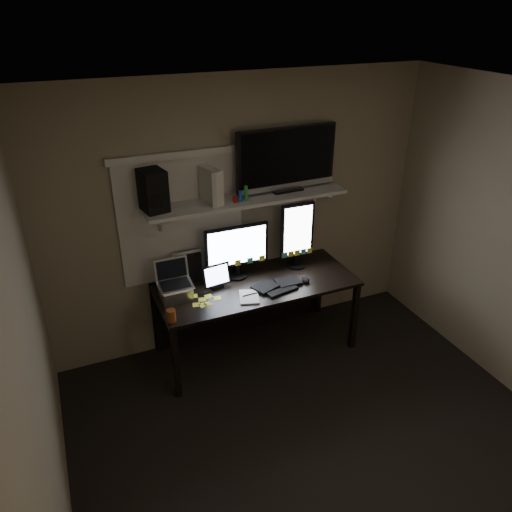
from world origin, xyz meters
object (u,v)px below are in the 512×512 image
tablet (216,276)px  monitor_landscape (237,251)px  game_console (211,185)px  monitor_portrait (297,235)px  speaker (153,190)px  mouse (305,280)px  desk (251,293)px  cup (171,316)px  tv (286,159)px  keyboard (277,284)px  laptop (175,282)px

tablet → monitor_landscape: bearing=16.6°
game_console → monitor_portrait: bearing=-21.9°
speaker → monitor_portrait: bearing=-13.9°
monitor_portrait → mouse: (-0.05, -0.30, -0.31)m
desk → cup: cup is taller
monitor_portrait → mouse: monitor_portrait is taller
tablet → game_console: (0.03, 0.15, 0.79)m
desk → speaker: bearing=172.4°
mouse → tv: (-0.03, 0.39, 1.01)m
tv → speaker: bearing=179.1°
monitor_landscape → monitor_portrait: bearing=-1.9°
keyboard → tablet: size_ratio=1.73×
desk → speaker: 1.36m
mouse → tablet: bearing=174.4°
mouse → cup: 1.28m
monitor_landscape → tablet: 0.30m
monitor_landscape → cup: bearing=-146.8°
mouse → speaker: (-1.22, 0.38, 0.90)m
cup → game_console: bearing=43.2°
monitor_portrait → game_console: size_ratio=2.17×
desk → monitor_portrait: size_ratio=2.77×
desk → mouse: 0.54m
tv → game_console: size_ratio=3.12×
laptop → desk: bearing=6.5°
cup → keyboard: bearing=9.7°
desk → mouse: mouse is taller
monitor_landscape → laptop: size_ratio=1.82×
monitor_portrait → game_console: (-0.79, 0.07, 0.57)m
mouse → laptop: size_ratio=0.34×
tablet → speaker: size_ratio=0.77×
desk → tv: bearing=17.7°
keyboard → speaker: size_ratio=1.33×
tablet → game_console: game_console is taller
keyboard → cup: bearing=178.9°
tablet → speaker: speaker is taller
laptop → game_console: game_console is taller
keyboard → mouse: bearing=-17.9°
desk → monitor_landscape: (-0.11, 0.06, 0.44)m
monitor_portrait → laptop: bearing=-173.2°
mouse → tv: bearing=104.9°
laptop → speaker: bearing=109.4°
tablet → tv: bearing=5.5°
mouse → tv: size_ratio=0.12×
monitor_portrait → keyboard: (-0.32, -0.27, -0.31)m
mouse → cup: (-1.27, -0.14, 0.03)m
cup → tv: size_ratio=0.11×
desk → game_console: game_console is taller
mouse → speaker: 1.56m
keyboard → monitor_portrait: bearing=28.6°
mouse → speaker: size_ratio=0.33×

